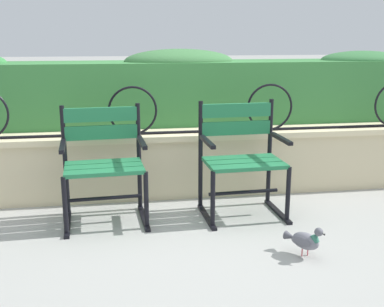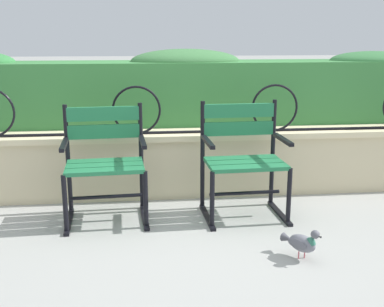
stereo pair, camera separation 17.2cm
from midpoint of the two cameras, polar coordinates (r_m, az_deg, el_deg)
ground_plane at (r=3.68m, az=1.46°, el=-8.58°), size 60.00×60.00×0.00m
stone_wall at (r=4.32m, az=0.08°, el=-1.05°), size 7.13×0.41×0.57m
iron_arch_fence at (r=4.13m, az=-4.43°, el=4.69°), size 6.59×0.02×0.42m
hedge_row at (r=4.67m, az=-1.14°, el=7.76°), size 6.99×0.61×0.71m
park_chair_left at (r=3.73m, az=-9.05°, el=-0.77°), size 0.65×0.55×0.88m
park_chair_right at (r=3.80m, az=7.37°, el=-0.37°), size 0.65×0.54×0.90m
pigeon_far_side at (r=3.23m, az=14.44°, el=-10.19°), size 0.21×0.26×0.22m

